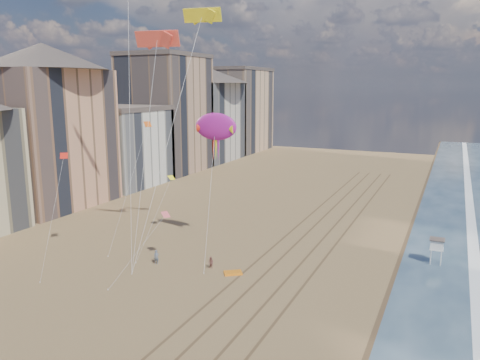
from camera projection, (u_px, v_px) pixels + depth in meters
name	position (u px, v px, depth m)	size (l,w,h in m)	color
wet_sand	(439.00, 244.00, 63.86)	(260.00, 260.00, 0.00)	#42301E
foam	(473.00, 248.00, 62.14)	(260.00, 260.00, 0.00)	white
tracks	(302.00, 249.00, 61.71)	(7.68, 120.00, 0.01)	brown
buildings	(152.00, 119.00, 110.52)	(34.72, 131.35, 29.00)	#C6B284
lifeguard_stand	(437.00, 245.00, 56.39)	(1.73, 1.73, 3.13)	silver
grounded_kite	(233.00, 273.00, 53.70)	(2.03, 1.29, 0.23)	orange
show_kite	(216.00, 127.00, 58.49)	(5.08, 4.51, 18.76)	#99177F
kite_flyer_a	(156.00, 257.00, 56.50)	(0.64, 0.42, 1.75)	slate
kite_flyer_b	(211.00, 263.00, 55.05)	(0.72, 0.56, 1.48)	brown
small_kites	(138.00, 164.00, 60.89)	(12.32, 15.67, 10.49)	#D65358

